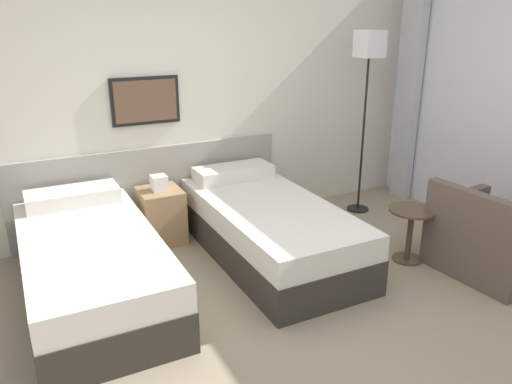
{
  "coord_description": "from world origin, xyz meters",
  "views": [
    {
      "loc": [
        -1.7,
        -2.51,
        2.07
      ],
      "look_at": [
        0.08,
        1.01,
        0.66
      ],
      "focal_mm": 35.0,
      "sensor_mm": 36.0,
      "label": 1
    }
  ],
  "objects": [
    {
      "name": "armchair",
      "position": [
        1.8,
        -0.02,
        0.26
      ],
      "size": [
        0.9,
        0.91,
        0.77
      ],
      "rotation": [
        0.0,
        0.0,
        1.65
      ],
      "color": "brown",
      "rests_on": "ground_plane"
    },
    {
      "name": "wall_headboard",
      "position": [
        -0.03,
        2.14,
        1.3
      ],
      "size": [
        10.0,
        0.1,
        2.7
      ],
      "color": "beige",
      "rests_on": "ground_plane"
    },
    {
      "name": "bed_near_door",
      "position": [
        -1.28,
        1.09,
        0.26
      ],
      "size": [
        0.96,
        2.01,
        0.64
      ],
      "color": "#332D28",
      "rests_on": "ground_plane"
    },
    {
      "name": "floor_lamp",
      "position": [
        1.67,
        1.62,
        1.63
      ],
      "size": [
        0.24,
        0.24,
        1.92
      ],
      "color": "black",
      "rests_on": "ground_plane"
    },
    {
      "name": "bed_near_window",
      "position": [
        0.25,
        1.09,
        0.26
      ],
      "size": [
        0.96,
        2.01,
        0.64
      ],
      "color": "#332D28",
      "rests_on": "ground_plane"
    },
    {
      "name": "nightstand",
      "position": [
        -0.52,
        1.82,
        0.27
      ],
      "size": [
        0.39,
        0.42,
        0.66
      ],
      "color": "#9E7A51",
      "rests_on": "ground_plane"
    },
    {
      "name": "ground_plane",
      "position": [
        0.0,
        0.0,
        0.0
      ],
      "size": [
        16.0,
        16.0,
        0.0
      ],
      "primitive_type": "plane",
      "color": "gray"
    },
    {
      "name": "side_table",
      "position": [
        1.31,
        0.45,
        0.34
      ],
      "size": [
        0.4,
        0.4,
        0.48
      ],
      "color": "brown",
      "rests_on": "ground_plane"
    }
  ]
}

